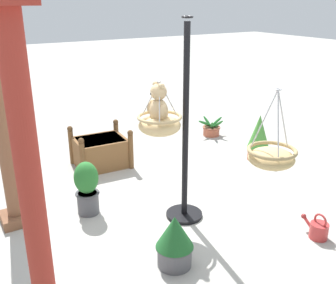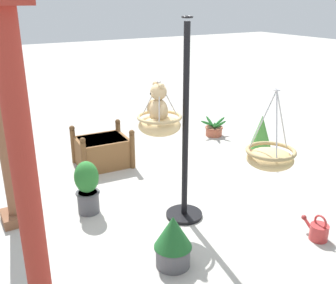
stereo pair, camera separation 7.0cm
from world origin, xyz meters
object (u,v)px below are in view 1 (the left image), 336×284
(potted_plant_conical_shrub, at_px, (175,241))
(potted_plant_trailing_ivy, at_px, (259,138))
(teddy_bear, at_px, (158,106))
(wooden_planter_box, at_px, (101,151))
(hanging_basket_with_teddy, at_px, (160,124))
(greenhouse_pillar_far_back, at_px, (0,104))
(potted_plant_bushy_green, at_px, (87,187))
(greenhouse_pillar_left, at_px, (32,203))
(potted_plant_tall_leafy, at_px, (211,129))
(watering_can, at_px, (318,229))
(hanging_basket_left_high, at_px, (271,157))
(display_pole_central, at_px, (185,162))

(potted_plant_conical_shrub, xyz_separation_m, potted_plant_trailing_ivy, (1.59, -2.60, 0.10))
(teddy_bear, distance_m, wooden_planter_box, 2.13)
(hanging_basket_with_teddy, distance_m, greenhouse_pillar_far_back, 1.72)
(wooden_planter_box, distance_m, potted_plant_bushy_green, 1.45)
(greenhouse_pillar_left, distance_m, potted_plant_conical_shrub, 1.66)
(potted_plant_tall_leafy, height_order, potted_plant_trailing_ivy, potted_plant_trailing_ivy)
(hanging_basket_with_teddy, bearing_deg, greenhouse_pillar_left, 125.75)
(wooden_planter_box, bearing_deg, greenhouse_pillar_left, 151.43)
(potted_plant_bushy_green, distance_m, watering_can, 2.71)
(potted_plant_conical_shrub, distance_m, watering_can, 1.67)
(greenhouse_pillar_far_back, relative_size, potted_plant_conical_shrub, 5.43)
(wooden_planter_box, relative_size, potted_plant_bushy_green, 1.30)
(hanging_basket_with_teddy, xyz_separation_m, hanging_basket_left_high, (-1.29, -0.43, -0.03))
(teddy_bear, bearing_deg, greenhouse_pillar_far_back, 63.06)
(potted_plant_conical_shrub, xyz_separation_m, watering_can, (-0.42, -1.61, -0.18))
(hanging_basket_left_high, height_order, watering_can, hanging_basket_left_high)
(teddy_bear, distance_m, watering_can, 2.24)
(greenhouse_pillar_far_back, height_order, potted_plant_conical_shrub, greenhouse_pillar_far_back)
(hanging_basket_with_teddy, xyz_separation_m, wooden_planter_box, (1.80, 0.03, -0.93))
(teddy_bear, relative_size, wooden_planter_box, 0.53)
(hanging_basket_with_teddy, height_order, potted_plant_tall_leafy, hanging_basket_with_teddy)
(potted_plant_tall_leafy, bearing_deg, potted_plant_trailing_ivy, 176.41)
(potted_plant_tall_leafy, bearing_deg, potted_plant_conical_shrub, 137.60)
(teddy_bear, bearing_deg, potted_plant_trailing_ivy, -72.69)
(hanging_basket_left_high, xyz_separation_m, greenhouse_pillar_far_back, (2.05, 1.95, 0.30))
(hanging_basket_left_high, relative_size, potted_plant_bushy_green, 1.08)
(hanging_basket_with_teddy, distance_m, wooden_planter_box, 2.03)
(greenhouse_pillar_left, relative_size, potted_plant_tall_leafy, 4.54)
(wooden_planter_box, xyz_separation_m, watering_can, (-3.10, -1.29, -0.15))
(wooden_planter_box, bearing_deg, display_pole_central, -171.81)
(display_pole_central, xyz_separation_m, watering_can, (-1.15, -1.01, -0.61))
(greenhouse_pillar_left, xyz_separation_m, potted_plant_tall_leafy, (3.26, -4.01, -1.11))
(hanging_basket_left_high, bearing_deg, watering_can, -91.02)
(display_pole_central, xyz_separation_m, hanging_basket_left_high, (-1.14, -0.18, 0.43))
(display_pole_central, relative_size, potted_plant_trailing_ivy, 3.07)
(greenhouse_pillar_left, distance_m, watering_can, 3.14)
(potted_plant_trailing_ivy, bearing_deg, teddy_bear, 107.31)
(hanging_basket_with_teddy, bearing_deg, greenhouse_pillar_far_back, 63.41)
(display_pole_central, relative_size, hanging_basket_with_teddy, 3.80)
(potted_plant_tall_leafy, xyz_separation_m, watering_can, (-3.37, 1.08, -0.02))
(hanging_basket_left_high, bearing_deg, hanging_basket_with_teddy, 18.65)
(teddy_bear, height_order, wooden_planter_box, teddy_bear)
(display_pole_central, bearing_deg, potted_plant_tall_leafy, -43.35)
(greenhouse_pillar_left, bearing_deg, watering_can, -92.03)
(teddy_bear, height_order, potted_plant_bushy_green, teddy_bear)
(greenhouse_pillar_far_back, distance_m, watering_can, 3.71)
(teddy_bear, height_order, greenhouse_pillar_far_back, greenhouse_pillar_far_back)
(potted_plant_tall_leafy, distance_m, potted_plant_conical_shrub, 3.99)
(greenhouse_pillar_left, bearing_deg, potted_plant_trailing_ivy, -64.05)
(hanging_basket_with_teddy, height_order, greenhouse_pillar_far_back, greenhouse_pillar_far_back)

